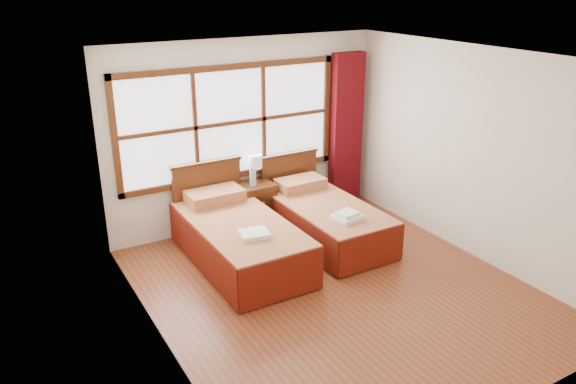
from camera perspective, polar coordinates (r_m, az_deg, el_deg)
floor at (r=6.51m, az=4.96°, el=-9.88°), size 4.50×4.50×0.00m
ceiling at (r=5.63m, az=5.81°, el=13.42°), size 4.50×4.50×0.00m
wall_back at (r=7.79m, az=-4.28°, el=5.89°), size 4.00×0.00×4.00m
wall_left at (r=5.12m, az=-13.26°, el=-3.03°), size 0.00×4.50×4.50m
wall_right at (r=7.24m, az=18.41°, el=3.64°), size 0.00×4.50×4.50m
window at (r=7.61m, az=-5.90°, el=7.01°), size 3.16×0.06×1.56m
curtain at (r=8.51m, az=5.93°, el=6.25°), size 0.50×0.16×2.30m
bed_left at (r=6.98m, az=-5.10°, el=-4.65°), size 1.07×2.09×1.04m
bed_right at (r=7.56m, az=3.72°, el=-2.68°), size 1.00×2.02×0.96m
nightstand at (r=7.89m, az=-3.30°, el=-1.38°), size 0.49×0.48×0.65m
towels_left at (r=6.45m, az=-3.44°, el=-4.26°), size 0.37×0.34×0.05m
towels_right at (r=7.00m, az=6.01°, el=-2.45°), size 0.37×0.33×0.10m
lamp at (r=7.82m, az=-3.37°, el=3.03°), size 0.19×0.19×0.38m
bottle_near at (r=7.67m, az=-3.68°, el=1.44°), size 0.07×0.07×0.25m
bottle_far at (r=7.68m, az=-3.49°, el=1.40°), size 0.06×0.06×0.23m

